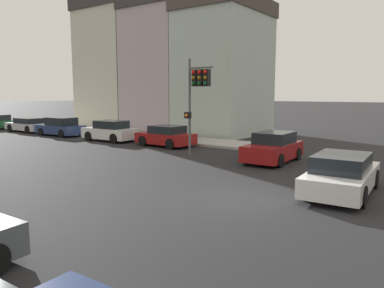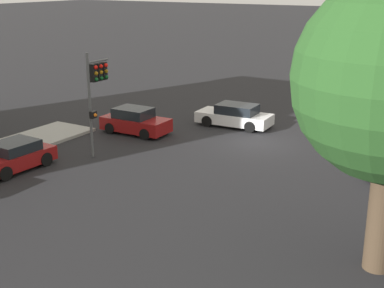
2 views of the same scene
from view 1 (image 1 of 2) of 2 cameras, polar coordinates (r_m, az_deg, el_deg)
ground_plane at (r=12.66m, az=8.22°, el=-8.26°), size 300.00×300.00×0.00m
sidewalk_strip at (r=44.34m, az=-24.84°, el=2.63°), size 3.14×60.00×0.17m
rowhouse_backdrop at (r=35.58m, az=-4.11°, el=11.85°), size 8.06×18.20×12.63m
traffic_signal at (r=20.61m, az=0.80°, el=8.67°), size 0.56×1.70×5.35m
crossing_car_0 at (r=14.04m, az=21.86°, el=-4.35°), size 4.70×2.18×1.40m
crossing_car_2 at (r=19.50m, az=12.29°, el=-0.58°), size 4.08×2.02×1.51m
parked_car_0 at (r=24.75m, az=-4.00°, el=1.18°), size 2.14×3.94×1.37m
parked_car_1 at (r=28.08m, az=-12.36°, el=1.91°), size 2.04×4.24×1.50m
parked_car_2 at (r=32.79m, az=-19.38°, el=2.45°), size 2.07×4.36×1.51m
parked_car_3 at (r=37.17m, az=-23.70°, el=2.67°), size 2.02×4.62×1.26m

